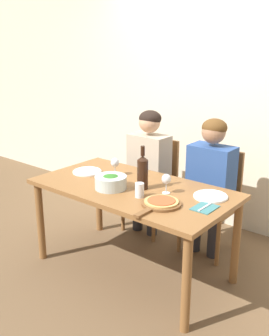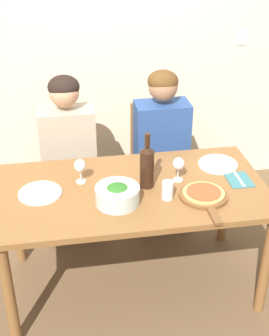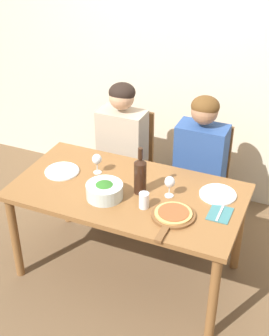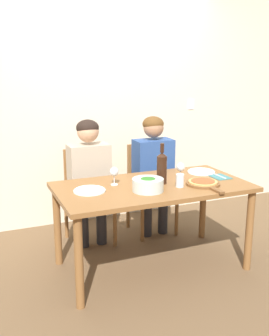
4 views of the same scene
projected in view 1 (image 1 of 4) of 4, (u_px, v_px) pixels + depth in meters
ground_plane at (133, 269)px, 3.27m from camera, size 40.00×40.00×0.00m
back_wall at (217, 91)px, 3.83m from camera, size 10.00×0.06×2.70m
dining_table at (133, 197)px, 3.08m from camera, size 1.58×0.83×0.73m
chair_left at (155, 182)px, 3.90m from camera, size 0.42×0.42×0.90m
chair_right at (215, 198)px, 3.50m from camera, size 0.42×0.42×0.90m
person_woman at (148, 161)px, 3.74m from camera, size 0.47×0.51×1.21m
person_man at (210, 175)px, 3.34m from camera, size 0.47×0.51×1.21m
wine_bottle at (143, 172)px, 2.97m from camera, size 0.08×0.08×0.34m
broccoli_bowl at (111, 182)px, 3.00m from camera, size 0.25×0.25×0.11m
dinner_plate_left at (87, 171)px, 3.39m from camera, size 0.25×0.25×0.02m
dinner_plate_right at (211, 196)px, 2.83m from camera, size 0.25×0.25×0.02m
pizza_on_board at (161, 203)px, 2.70m from camera, size 0.28×0.42×0.04m
wine_glass_left at (115, 163)px, 3.28m from camera, size 0.07×0.07×0.15m
wine_glass_right at (166, 180)px, 2.88m from camera, size 0.07×0.07×0.15m
water_tumbler at (140, 190)px, 2.83m from camera, size 0.07×0.07×0.11m
fork_on_napkin at (205, 208)px, 2.65m from camera, size 0.14×0.18×0.01m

